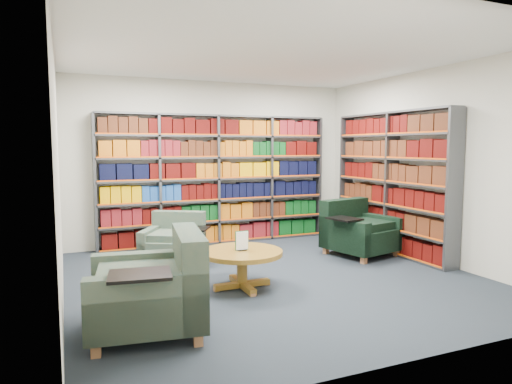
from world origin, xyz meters
name	(u,v)px	position (x,y,z in m)	size (l,w,h in m)	color
room_shell	(275,169)	(0.00, 0.00, 1.40)	(5.02, 5.02, 2.82)	black
bookshelf_back	(217,180)	(0.00, 2.34, 1.10)	(4.00, 0.28, 2.20)	#47494F
bookshelf_right	(392,183)	(2.34, 0.60, 1.10)	(0.28, 2.50, 2.20)	#47494F
chair_teal_left	(175,242)	(-0.99, 1.28, 0.29)	(1.07, 1.07, 0.72)	#002531
chair_green_right	(357,232)	(1.74, 0.67, 0.34)	(1.20, 1.11, 0.84)	black
chair_teal_front	(157,292)	(-1.70, -1.12, 0.37)	(1.13, 1.25, 0.91)	#002531
coffee_table	(242,258)	(-0.54, -0.24, 0.36)	(0.96, 0.96, 0.68)	brown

